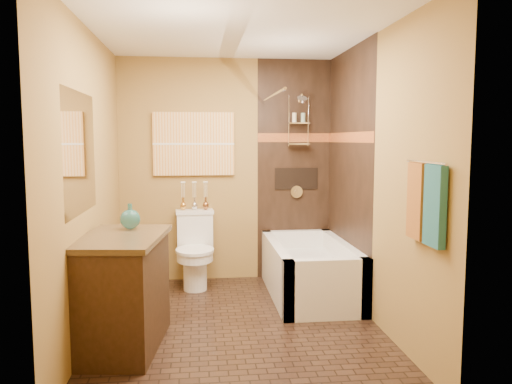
{
  "coord_description": "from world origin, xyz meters",
  "views": [
    {
      "loc": [
        -0.32,
        -4.15,
        1.6
      ],
      "look_at": [
        0.21,
        0.4,
        1.12
      ],
      "focal_mm": 35.0,
      "sensor_mm": 36.0,
      "label": 1
    }
  ],
  "objects": [
    {
      "name": "mosaic_band_back",
      "position": [
        0.78,
        1.48,
        1.62
      ],
      "size": [
        0.85,
        0.01,
        0.1
      ],
      "primitive_type": "cube",
      "color": "maroon",
      "rests_on": "alcove_tile_back"
    },
    {
      "name": "mosaic_band_right",
      "position": [
        1.18,
        0.75,
        1.62
      ],
      "size": [
        0.01,
        1.5,
        0.1
      ],
      "primitive_type": "cube",
      "color": "maroon",
      "rests_on": "alcove_tile_right"
    },
    {
      "name": "wall_right",
      "position": [
        1.2,
        0.0,
        1.25
      ],
      "size": [
        0.02,
        3.0,
        2.5
      ],
      "primitive_type": "cube",
      "color": "olive",
      "rests_on": "floor"
    },
    {
      "name": "alcove_tile_right",
      "position": [
        1.19,
        0.75,
        1.25
      ],
      "size": [
        0.01,
        1.5,
        2.5
      ],
      "primitive_type": "cube",
      "color": "black",
      "rests_on": "wall_right"
    },
    {
      "name": "towel_bar",
      "position": [
        1.15,
        -1.05,
        1.45
      ],
      "size": [
        0.02,
        0.55,
        0.02
      ],
      "primitive_type": "cylinder",
      "rotation": [
        1.57,
        0.0,
        0.0
      ],
      "color": "silver",
      "rests_on": "wall_right"
    },
    {
      "name": "sunset_painting",
      "position": [
        -0.37,
        1.48,
        1.55
      ],
      "size": [
        0.9,
        0.04,
        0.7
      ],
      "primitive_type": "cube",
      "color": "orange",
      "rests_on": "wall_back"
    },
    {
      "name": "shower_fixtures",
      "position": [
        0.8,
        1.38,
        1.67
      ],
      "size": [
        0.24,
        0.33,
        1.16
      ],
      "color": "silver",
      "rests_on": "floor"
    },
    {
      "name": "ceiling",
      "position": [
        0.0,
        0.0,
        2.5
      ],
      "size": [
        3.0,
        3.0,
        0.0
      ],
      "primitive_type": "plane",
      "color": "silver",
      "rests_on": "wall_back"
    },
    {
      "name": "curtain_rod",
      "position": [
        0.4,
        0.75,
        2.02
      ],
      "size": [
        0.03,
        1.55,
        0.03
      ],
      "primitive_type": "cylinder",
      "rotation": [
        1.57,
        0.0,
        0.0
      ],
      "color": "silver",
      "rests_on": "wall_back"
    },
    {
      "name": "wall_front",
      "position": [
        0.0,
        -1.5,
        1.25
      ],
      "size": [
        2.4,
        0.02,
        2.5
      ],
      "primitive_type": "cube",
      "color": "olive",
      "rests_on": "floor"
    },
    {
      "name": "vanity_mirror",
      "position": [
        -1.19,
        -0.34,
        1.5
      ],
      "size": [
        0.01,
        1.0,
        0.9
      ],
      "primitive_type": "cube",
      "color": "white",
      "rests_on": "wall_left"
    },
    {
      "name": "towel_teal",
      "position": [
        1.16,
        -1.18,
        1.18
      ],
      "size": [
        0.05,
        0.22,
        0.52
      ],
      "primitive_type": "cube",
      "color": "#1B505C",
      "rests_on": "towel_bar"
    },
    {
      "name": "wall_back",
      "position": [
        0.0,
        1.5,
        1.25
      ],
      "size": [
        2.4,
        0.02,
        2.5
      ],
      "primitive_type": "cube",
      "color": "olive",
      "rests_on": "floor"
    },
    {
      "name": "teal_bottle",
      "position": [
        -0.87,
        -0.08,
        0.98
      ],
      "size": [
        0.21,
        0.21,
        0.26
      ],
      "primitive_type": null,
      "rotation": [
        0.0,
        0.0,
        -0.36
      ],
      "color": "#226862",
      "rests_on": "vanity"
    },
    {
      "name": "bathtub",
      "position": [
        0.8,
        0.75,
        0.22
      ],
      "size": [
        0.8,
        1.5,
        0.55
      ],
      "color": "white",
      "rests_on": "floor"
    },
    {
      "name": "toilet",
      "position": [
        -0.37,
        1.21,
        0.41
      ],
      "size": [
        0.43,
        0.62,
        0.82
      ],
      "rotation": [
        0.0,
        0.0,
        0.06
      ],
      "color": "white",
      "rests_on": "floor"
    },
    {
      "name": "vanity",
      "position": [
        -0.92,
        -0.34,
        0.44
      ],
      "size": [
        0.72,
        1.06,
        0.88
      ],
      "rotation": [
        0.0,
        0.0,
        -0.12
      ],
      "color": "black",
      "rests_on": "floor"
    },
    {
      "name": "towel_rust",
      "position": [
        1.16,
        -0.92,
        1.18
      ],
      "size": [
        0.05,
        0.22,
        0.52
      ],
      "primitive_type": "cube",
      "color": "#98631B",
      "rests_on": "towel_bar"
    },
    {
      "name": "alcove_niche",
      "position": [
        0.8,
        1.48,
        1.15
      ],
      "size": [
        0.5,
        0.01,
        0.25
      ],
      "primitive_type": "cube",
      "color": "black",
      "rests_on": "alcove_tile_back"
    },
    {
      "name": "floor",
      "position": [
        0.0,
        0.0,
        0.0
      ],
      "size": [
        3.0,
        3.0,
        0.0
      ],
      "primitive_type": "plane",
      "color": "black",
      "rests_on": "ground"
    },
    {
      "name": "bud_vases",
      "position": [
        -0.37,
        1.39,
        0.99
      ],
      "size": [
        0.31,
        0.07,
        0.31
      ],
      "color": "gold",
      "rests_on": "toilet"
    },
    {
      "name": "wall_left",
      "position": [
        -1.2,
        0.0,
        1.25
      ],
      "size": [
        0.02,
        3.0,
        2.5
      ],
      "primitive_type": "cube",
      "color": "olive",
      "rests_on": "floor"
    },
    {
      "name": "alcove_tile_back",
      "position": [
        0.78,
        1.49,
        1.25
      ],
      "size": [
        0.85,
        0.01,
        2.5
      ],
      "primitive_type": "cube",
      "color": "black",
      "rests_on": "wall_back"
    }
  ]
}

